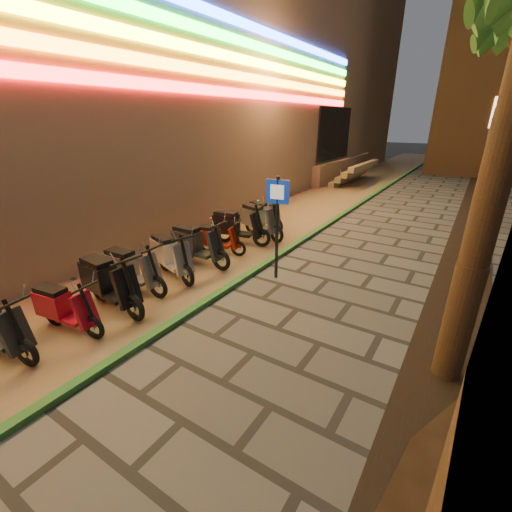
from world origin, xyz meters
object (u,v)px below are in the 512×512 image
Objects in this scene: pedestrian_sign at (277,214)px; scooter_4 at (107,282)px; scooter_6 at (169,255)px; scooter_9 at (235,226)px; scooter_11 at (263,214)px; scooter_8 at (216,239)px; scooter_7 at (195,244)px; scooter_10 at (258,220)px; scooter_3 at (63,307)px; scooter_5 at (130,269)px.

scooter_4 is (-2.19, -3.09, -1.03)m from pedestrian_sign.
scooter_6 is 0.94× the size of scooter_9.
scooter_9 is 1.14× the size of scooter_11.
scooter_8 is 0.98m from scooter_9.
scooter_8 is at bearing 90.56° from scooter_7.
scooter_9 is at bearing -86.38° from scooter_10.
scooter_9 is 1.89m from scooter_11.
scooter_3 is at bearing -70.63° from scooter_6.
scooter_5 is (-0.25, 0.74, -0.05)m from scooter_4.
scooter_6 is at bearing -102.81° from scooter_9.
scooter_5 is 0.92× the size of scooter_9.
pedestrian_sign is at bearing 45.87° from scooter_6.
scooter_9 is at bearing 83.90° from scooter_5.
scooter_4 is at bearing -101.83° from scooter_9.
scooter_5 is at bearing 90.78° from scooter_3.
scooter_4 is at bearing -133.40° from pedestrian_sign.
scooter_7 is at bearing -178.03° from pedestrian_sign.
pedestrian_sign is 2.59m from scooter_8.
scooter_4 is at bearing -70.04° from scooter_11.
scooter_7 is 1.24× the size of scooter_8.
scooter_6 is 1.07× the size of scooter_11.
scooter_7 is 1.86m from scooter_9.
scooter_9 reaches higher than scooter_6.
pedestrian_sign is 1.35× the size of scooter_10.
scooter_7 is at bearing -101.53° from scooter_9.
scooter_10 is (-2.08, 2.48, -1.03)m from pedestrian_sign.
scooter_11 is (-0.19, 2.86, 0.05)m from scooter_8.
scooter_4 is (-0.04, 0.96, 0.11)m from scooter_3.
scooter_11 is at bearing 108.59° from scooter_6.
scooter_11 is (-0.26, 6.43, -0.07)m from scooter_4.
scooter_8 is at bearing -68.60° from scooter_11.
scooter_4 reaches higher than scooter_8.
pedestrian_sign reaches higher than scooter_8.
scooter_10 is (0.17, 2.87, 0.01)m from scooter_7.
scooter_4 reaches higher than scooter_3.
scooter_3 is 7.40m from scooter_11.
scooter_4 is at bearing -75.05° from scooter_10.
scooter_7 reaches higher than scooter_6.
scooter_6 is at bearing -92.50° from scooter_7.
scooter_10 is (0.20, 3.76, 0.03)m from scooter_6.
scooter_4 reaches higher than scooter_7.
scooter_11 is at bearing 118.21° from pedestrian_sign.
scooter_11 is (-0.30, 7.40, 0.04)m from scooter_3.
scooter_6 is 1.18× the size of scooter_8.
scooter_3 is at bearing -125.96° from pedestrian_sign.
scooter_5 is 1.16× the size of scooter_8.
scooter_5 is 0.98× the size of scooter_6.
scooter_8 is at bearing 159.78° from pedestrian_sign.
pedestrian_sign is 4.29m from scooter_11.
pedestrian_sign is 3.55m from scooter_5.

